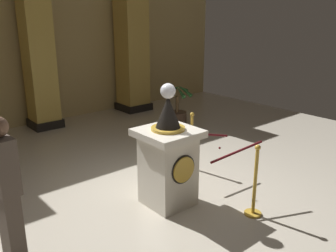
% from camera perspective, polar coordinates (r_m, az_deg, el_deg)
% --- Properties ---
extents(ground_plane, '(12.20, 12.20, 0.00)m').
position_cam_1_polar(ground_plane, '(5.81, -0.77, -10.56)').
color(ground_plane, beige).
extents(back_wall, '(12.20, 0.16, 4.17)m').
position_cam_1_polar(back_wall, '(9.74, -21.12, 12.45)').
color(back_wall, tan).
rests_on(back_wall, ground_plane).
extents(pedestal_clock, '(0.80, 0.80, 1.81)m').
position_cam_1_polar(pedestal_clock, '(5.24, 0.03, -5.21)').
color(pedestal_clock, silver).
rests_on(pedestal_clock, ground_plane).
extents(stanchion_near, '(0.24, 0.24, 1.05)m').
position_cam_1_polar(stanchion_near, '(5.22, 13.45, -9.90)').
color(stanchion_near, gold).
rests_on(stanchion_near, ground_plane).
extents(stanchion_far, '(0.24, 0.24, 1.06)m').
position_cam_1_polar(stanchion_far, '(6.55, 3.71, -3.66)').
color(stanchion_far, gold).
rests_on(stanchion_far, ground_plane).
extents(velvet_rope, '(1.10, 1.12, 0.22)m').
position_cam_1_polar(velvet_rope, '(5.70, 8.17, -2.61)').
color(velvet_rope, '#591419').
extents(column_right, '(0.86, 0.86, 4.01)m').
position_cam_1_polar(column_right, '(10.48, -5.74, 13.22)').
color(column_right, black).
rests_on(column_right, ground_plane).
extents(column_centre_rear, '(0.74, 0.74, 4.01)m').
position_cam_1_polar(column_centre_rear, '(9.23, -19.86, 11.77)').
color(column_centre_rear, black).
rests_on(column_centre_rear, ground_plane).
extents(potted_palm_right, '(0.83, 0.77, 1.11)m').
position_cam_1_polar(potted_palm_right, '(8.96, 1.44, 2.08)').
color(potted_palm_right, '#4C3828').
rests_on(potted_palm_right, ground_plane).
extents(bystander_guest, '(0.25, 0.38, 1.71)m').
position_cam_1_polar(bystander_guest, '(4.34, -24.17, -8.79)').
color(bystander_guest, brown).
rests_on(bystander_guest, ground_plane).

